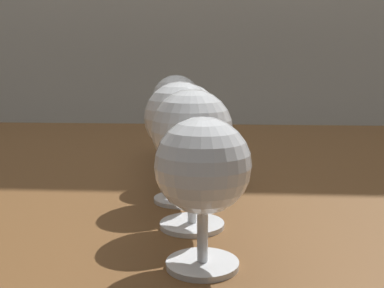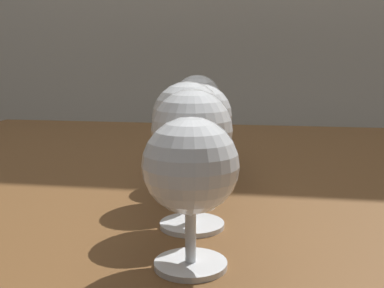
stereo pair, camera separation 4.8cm
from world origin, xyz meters
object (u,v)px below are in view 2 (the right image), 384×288
object	(u,v)px
wine_glass_pinot	(201,116)
wine_glass_port	(197,101)
wine_glass_merlot	(199,115)
wine_glass_white	(192,134)
wine_glass_chardonnay	(188,119)
wine_glass_amber	(191,170)

from	to	relation	value
wine_glass_pinot	wine_glass_port	size ratio (longest dim) A/B	0.96
wine_glass_merlot	wine_glass_port	world-z (taller)	wine_glass_port
wine_glass_pinot	wine_glass_port	xyz separation A→B (m)	(-0.03, 0.18, 0.00)
wine_glass_white	wine_glass_chardonnay	world-z (taller)	wine_glass_chardonnay
wine_glass_merlot	wine_glass_port	xyz separation A→B (m)	(-0.02, 0.09, 0.01)
wine_glass_amber	wine_glass_merlot	bearing A→B (deg)	97.64
wine_glass_chardonnay	wine_glass_port	xyz separation A→B (m)	(-0.03, 0.26, -0.00)
wine_glass_pinot	wine_glass_port	distance (m)	0.18
wine_glass_pinot	wine_glass_port	bearing A→B (deg)	100.42
wine_glass_white	wine_glass_merlot	size ratio (longest dim) A/B	1.11
wine_glass_merlot	wine_glass_port	distance (m)	0.10
wine_glass_pinot	wine_glass_merlot	bearing A→B (deg)	100.32
wine_glass_amber	wine_glass_white	bearing A→B (deg)	98.83
wine_glass_white	wine_glass_port	distance (m)	0.36
wine_glass_chardonnay	wine_glass_merlot	world-z (taller)	wine_glass_chardonnay
wine_glass_white	wine_glass_merlot	bearing A→B (deg)	97.21
wine_glass_white	wine_glass_chardonnay	distance (m)	0.09
wine_glass_amber	wine_glass_port	distance (m)	0.45
wine_glass_amber	wine_glass_port	world-z (taller)	wine_glass_port
wine_glass_chardonnay	wine_glass_merlot	size ratio (longest dim) A/B	1.13
wine_glass_chardonnay	wine_glass_port	bearing A→B (deg)	96.53
wine_glass_amber	wine_glass_port	xyz separation A→B (m)	(-0.06, 0.45, 0.01)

